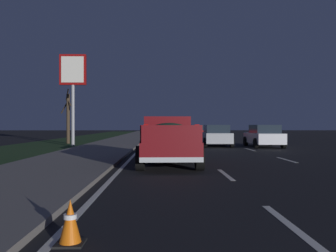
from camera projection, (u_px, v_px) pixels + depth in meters
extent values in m
plane|color=black|center=(210.00, 144.00, 27.24)|extent=(144.00, 144.00, 0.00)
cube|color=slate|center=(114.00, 144.00, 27.12)|extent=(108.00, 4.00, 0.12)
cube|color=#1E3819|center=(50.00, 145.00, 27.04)|extent=(108.00, 6.00, 0.01)
cube|color=silver|center=(287.00, 160.00, 15.24)|extent=(2.40, 0.14, 0.01)
cube|color=silver|center=(250.00, 149.00, 21.65)|extent=(2.40, 0.14, 0.01)
cube|color=silver|center=(232.00, 144.00, 27.37)|extent=(2.40, 0.14, 0.01)
cube|color=silver|center=(218.00, 141.00, 34.07)|extent=(2.40, 0.14, 0.01)
cube|color=silver|center=(209.00, 138.00, 40.58)|extent=(2.40, 0.14, 0.01)
cube|color=silver|center=(203.00, 136.00, 46.22)|extent=(2.40, 0.14, 0.01)
cube|color=silver|center=(199.00, 135.00, 51.66)|extent=(2.40, 0.14, 0.01)
cube|color=silver|center=(195.00, 134.00, 58.32)|extent=(2.40, 0.14, 0.01)
cube|color=silver|center=(192.00, 133.00, 63.83)|extent=(2.40, 0.14, 0.01)
cube|color=silver|center=(190.00, 133.00, 69.41)|extent=(2.40, 0.14, 0.01)
cube|color=silver|center=(188.00, 132.00, 74.86)|extent=(2.40, 0.14, 0.01)
cube|color=silver|center=(186.00, 131.00, 80.76)|extent=(2.40, 0.14, 0.01)
cube|color=silver|center=(289.00, 224.00, 5.37)|extent=(2.40, 0.14, 0.01)
cube|color=silver|center=(226.00, 175.00, 10.73)|extent=(2.40, 0.14, 0.01)
cube|color=silver|center=(201.00, 155.00, 17.63)|extent=(2.40, 0.14, 0.01)
cube|color=silver|center=(191.00, 148.00, 23.48)|extent=(2.40, 0.14, 0.01)
cube|color=silver|center=(185.00, 143.00, 30.16)|extent=(2.40, 0.14, 0.01)
cube|color=silver|center=(181.00, 139.00, 36.53)|extent=(2.40, 0.14, 0.01)
cube|color=silver|center=(178.00, 137.00, 43.33)|extent=(2.40, 0.14, 0.01)
cube|color=silver|center=(176.00, 136.00, 48.81)|extent=(2.40, 0.14, 0.01)
cube|color=silver|center=(175.00, 135.00, 53.99)|extent=(2.40, 0.14, 0.01)
cube|color=silver|center=(174.00, 134.00, 60.81)|extent=(2.40, 0.14, 0.01)
cube|color=silver|center=(173.00, 133.00, 66.02)|extent=(2.40, 0.14, 0.01)
cube|color=silver|center=(172.00, 132.00, 72.38)|extent=(2.40, 0.14, 0.01)
cube|color=silver|center=(171.00, 132.00, 78.40)|extent=(2.40, 0.14, 0.01)
cube|color=silver|center=(144.00, 144.00, 27.16)|extent=(108.00, 0.14, 0.01)
cube|color=maroon|center=(168.00, 147.00, 13.48)|extent=(5.46, 2.16, 0.60)
cube|color=maroon|center=(166.00, 128.00, 14.66)|extent=(2.21, 1.90, 0.90)
cube|color=#1E2833|center=(167.00, 127.00, 13.62)|extent=(0.08, 1.44, 0.50)
cube|color=maroon|center=(143.00, 133.00, 12.36)|extent=(3.03, 0.17, 0.56)
cube|color=maroon|center=(195.00, 133.00, 12.44)|extent=(3.03, 0.17, 0.56)
cube|color=maroon|center=(171.00, 134.00, 10.82)|extent=(0.14, 1.88, 0.56)
cube|color=silver|center=(171.00, 160.00, 10.82)|extent=(0.18, 2.00, 0.16)
cube|color=red|center=(146.00, 128.00, 10.79)|extent=(0.06, 0.14, 0.20)
cube|color=red|center=(197.00, 128.00, 10.87)|extent=(0.06, 0.14, 0.20)
ellipsoid|color=#193823|center=(169.00, 132.00, 12.40)|extent=(2.64, 1.60, 0.64)
sphere|color=silver|center=(159.00, 135.00, 12.88)|extent=(0.40, 0.40, 0.40)
sphere|color=beige|center=(179.00, 137.00, 11.81)|extent=(0.34, 0.34, 0.34)
cylinder|color=black|center=(143.00, 150.00, 15.21)|extent=(0.84, 0.28, 0.84)
cylinder|color=black|center=(188.00, 150.00, 15.31)|extent=(0.84, 0.28, 0.84)
cylinder|color=black|center=(140.00, 158.00, 11.65)|extent=(0.84, 0.28, 0.84)
cylinder|color=black|center=(200.00, 158.00, 11.75)|extent=(0.84, 0.28, 0.84)
cube|color=maroon|center=(198.00, 133.00, 36.84)|extent=(4.42, 1.84, 0.70)
cube|color=#1E2833|center=(198.00, 128.00, 36.58)|extent=(2.48, 1.61, 0.56)
cylinder|color=black|center=(188.00, 136.00, 38.31)|extent=(0.68, 0.22, 0.68)
cylinder|color=black|center=(205.00, 136.00, 38.36)|extent=(0.68, 0.22, 0.68)
cylinder|color=black|center=(191.00, 137.00, 35.32)|extent=(0.68, 0.22, 0.68)
cylinder|color=black|center=(208.00, 137.00, 35.36)|extent=(0.68, 0.22, 0.68)
cube|color=red|center=(200.00, 133.00, 34.69)|extent=(0.09, 1.51, 0.10)
cube|color=#B2B5BA|center=(216.00, 137.00, 24.99)|extent=(4.44, 1.90, 0.70)
cube|color=#1E2833|center=(216.00, 129.00, 24.73)|extent=(2.50, 1.64, 0.56)
cylinder|color=black|center=(201.00, 141.00, 26.49)|extent=(0.68, 0.22, 0.68)
cylinder|color=black|center=(225.00, 141.00, 26.48)|extent=(0.68, 0.22, 0.68)
cylinder|color=black|center=(205.00, 143.00, 23.50)|extent=(0.68, 0.22, 0.68)
cylinder|color=black|center=(232.00, 143.00, 23.49)|extent=(0.68, 0.22, 0.68)
cube|color=red|center=(220.00, 138.00, 22.84)|extent=(0.11, 1.51, 0.10)
cube|color=silver|center=(263.00, 138.00, 24.06)|extent=(4.43, 1.88, 0.70)
cube|color=#1E2833|center=(264.00, 129.00, 23.81)|extent=(2.49, 1.63, 0.56)
cylinder|color=black|center=(246.00, 141.00, 25.56)|extent=(0.68, 0.22, 0.68)
cylinder|color=black|center=(270.00, 141.00, 25.56)|extent=(0.68, 0.22, 0.68)
cylinder|color=black|center=(256.00, 143.00, 22.57)|extent=(0.68, 0.22, 0.68)
cylinder|color=black|center=(284.00, 143.00, 22.57)|extent=(0.68, 0.22, 0.68)
cube|color=red|center=(273.00, 138.00, 21.91)|extent=(0.11, 1.51, 0.10)
cylinder|color=#99999E|center=(73.00, 100.00, 25.02)|extent=(0.24, 0.24, 6.61)
cube|color=maroon|center=(73.00, 70.00, 25.01)|extent=(0.24, 1.90, 2.20)
cube|color=silver|center=(72.00, 69.00, 24.88)|extent=(0.04, 1.60, 1.87)
cylinder|color=#423323|center=(68.00, 119.00, 28.67)|extent=(0.28, 0.28, 4.08)
cylinder|color=#423323|center=(65.00, 107.00, 29.08)|extent=(0.85, 0.90, 1.15)
cylinder|color=#423323|center=(70.00, 104.00, 28.32)|extent=(0.76, 0.64, 0.84)
cylinder|color=#423323|center=(67.00, 95.00, 28.99)|extent=(0.73, 0.43, 0.95)
cube|color=black|center=(70.00, 243.00, 4.47)|extent=(0.36, 0.36, 0.03)
cone|color=orange|center=(70.00, 221.00, 4.47)|extent=(0.28, 0.28, 0.55)
cylinder|color=white|center=(70.00, 216.00, 4.47)|extent=(0.17, 0.17, 0.06)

